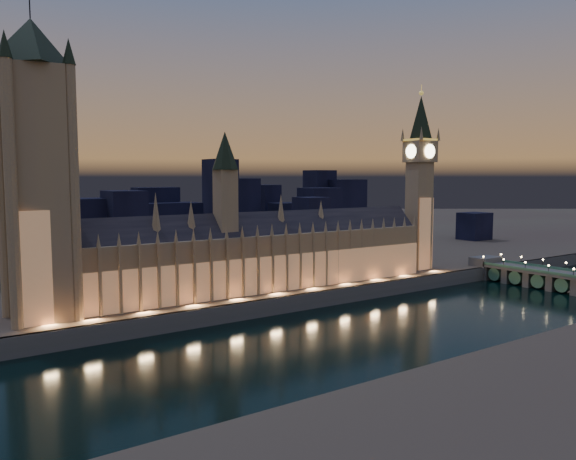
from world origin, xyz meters
TOP-DOWN VIEW (x-y plane):
  - ground_plane at (0.00, 0.00)m, footprint 2000.00×2000.00m
  - north_bank at (0.00, 520.00)m, footprint 2000.00×960.00m
  - embankment_wall at (0.00, 41.00)m, footprint 2000.00×2.50m
  - palace_of_westminster at (-7.46, 61.75)m, footprint 202.00×23.38m
  - victoria_tower at (-110.00, 61.93)m, footprint 31.68×31.68m
  - elizabeth_tower at (108.00, 61.92)m, footprint 18.00×18.00m
  - westminster_bridge at (152.43, -3.44)m, footprint 19.18×113.00m
  - city_backdrop at (33.68, 246.93)m, footprint 484.34×215.63m

SIDE VIEW (x-z plane):
  - ground_plane at x=0.00m, z-range 0.00..0.00m
  - north_bank at x=0.00m, z-range 0.00..8.00m
  - embankment_wall at x=0.00m, z-range 0.00..8.00m
  - westminster_bridge at x=152.43m, z-range -1.97..13.93m
  - palace_of_westminster at x=-7.46m, z-range -12.63..65.37m
  - city_backdrop at x=33.68m, z-range -13.15..75.94m
  - elizabeth_tower at x=108.00m, z-range 14.50..126.55m
  - victoria_tower at x=-110.00m, z-range 7.66..136.66m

